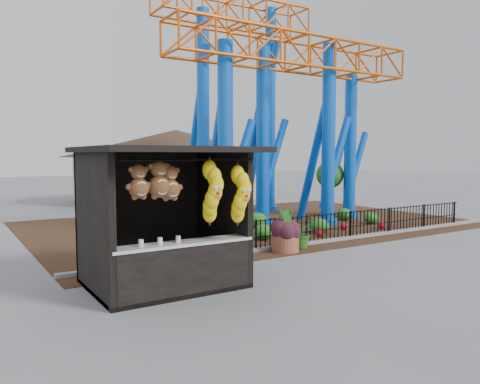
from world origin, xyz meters
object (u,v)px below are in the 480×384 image
roller_coaster (270,75)px  terracotta_planter (285,243)px  prize_booth (168,220)px  potted_plant (301,233)px

roller_coaster → terracotta_planter: size_ratio=13.41×
prize_booth → roller_coaster: 11.98m
prize_booth → potted_plant: size_ratio=3.46×
terracotta_planter → prize_booth: bearing=-160.4°
prize_booth → roller_coaster: bearing=42.0°
roller_coaster → potted_plant: size_ratio=10.87×
prize_booth → roller_coaster: size_ratio=0.32×
prize_booth → roller_coaster: (8.11, 7.31, 4.92)m
prize_booth → terracotta_planter: (4.56, 1.62, -1.24)m
terracotta_planter → roller_coaster: bearing=58.0°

